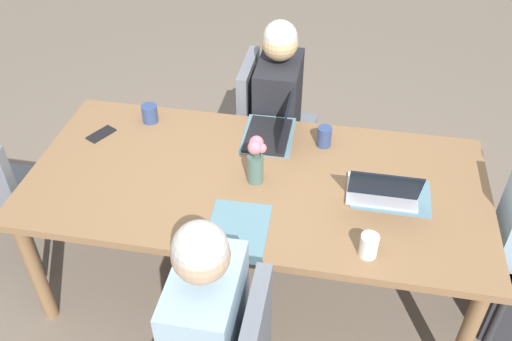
# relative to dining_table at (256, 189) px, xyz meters

# --- Properties ---
(ground_plane) EXTENTS (10.00, 10.00, 0.00)m
(ground_plane) POSITION_rel_dining_table_xyz_m (0.00, 0.00, -0.66)
(ground_plane) COLOR #756656
(dining_table) EXTENTS (2.19, 1.03, 0.73)m
(dining_table) POSITION_rel_dining_table_xyz_m (0.00, 0.00, 0.00)
(dining_table) COLOR olive
(dining_table) RESTS_ON ground_plane
(chair_near_left_far) EXTENTS (0.44, 0.44, 0.90)m
(chair_near_left_far) POSITION_rel_dining_table_xyz_m (0.08, -0.81, -0.16)
(chair_near_left_far) COLOR slate
(chair_near_left_far) RESTS_ON ground_plane
(person_near_left_far) EXTENTS (0.36, 0.40, 1.19)m
(person_near_left_far) POSITION_rel_dining_table_xyz_m (0.01, -0.75, -0.14)
(person_near_left_far) COLOR #2D2D33
(person_near_left_far) RESTS_ON ground_plane
(flower_vase) EXTENTS (0.09, 0.11, 0.24)m
(flower_vase) POSITION_rel_dining_table_xyz_m (-0.00, 0.01, 0.21)
(flower_vase) COLOR #4C6B60
(flower_vase) RESTS_ON dining_table
(placemat_head_left_left_near) EXTENTS (0.36, 0.27, 0.00)m
(placemat_head_left_left_near) POSITION_rel_dining_table_xyz_m (-0.63, 0.00, 0.07)
(placemat_head_left_left_near) COLOR slate
(placemat_head_left_left_near) RESTS_ON dining_table
(placemat_far_left_mid) EXTENTS (0.27, 0.37, 0.00)m
(placemat_far_left_mid) POSITION_rel_dining_table_xyz_m (0.02, 0.36, 0.07)
(placemat_far_left_mid) COLOR slate
(placemat_far_left_mid) RESTS_ON dining_table
(placemat_near_left_far) EXTENTS (0.27, 0.37, 0.00)m
(placemat_near_left_far) POSITION_rel_dining_table_xyz_m (0.00, -0.36, 0.07)
(placemat_near_left_far) COLOR slate
(placemat_near_left_far) RESTS_ON dining_table
(laptop_near_left_far) EXTENTS (0.22, 0.32, 0.21)m
(laptop_near_left_far) POSITION_rel_dining_table_xyz_m (-0.03, -0.34, 0.11)
(laptop_near_left_far) COLOR black
(laptop_near_left_far) RESTS_ON dining_table
(laptop_head_left_left_near) EXTENTS (0.32, 0.22, 0.20)m
(laptop_head_left_left_near) POSITION_rel_dining_table_xyz_m (-0.59, 0.03, 0.11)
(laptop_head_left_left_near) COLOR silver
(laptop_head_left_left_near) RESTS_ON dining_table
(coffee_mug_near_left) EXTENTS (0.09, 0.09, 0.10)m
(coffee_mug_near_left) POSITION_rel_dining_table_xyz_m (0.65, -0.37, 0.12)
(coffee_mug_near_left) COLOR #33477A
(coffee_mug_near_left) RESTS_ON dining_table
(coffee_mug_near_right) EXTENTS (0.07, 0.07, 0.11)m
(coffee_mug_near_right) POSITION_rel_dining_table_xyz_m (-0.29, -0.33, 0.12)
(coffee_mug_near_right) COLOR #33477A
(coffee_mug_near_right) RESTS_ON dining_table
(coffee_mug_centre_left) EXTENTS (0.08, 0.08, 0.10)m
(coffee_mug_centre_left) POSITION_rel_dining_table_xyz_m (-0.54, 0.39, 0.12)
(coffee_mug_centre_left) COLOR white
(coffee_mug_centre_left) RESTS_ON dining_table
(phone_black) EXTENTS (0.13, 0.17, 0.01)m
(phone_black) POSITION_rel_dining_table_xyz_m (0.87, -0.20, 0.07)
(phone_black) COLOR black
(phone_black) RESTS_ON dining_table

